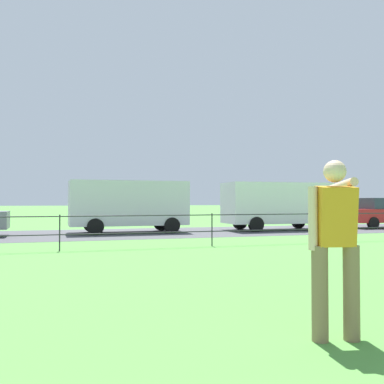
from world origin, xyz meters
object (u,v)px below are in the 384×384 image
(person_thrower, at_px, (335,242))
(panel_van_left, at_px, (277,203))
(panel_van_right, at_px, (129,204))
(car_red_far_right, at_px, (381,213))

(person_thrower, xyz_separation_m, panel_van_left, (7.36, 14.59, 0.32))
(person_thrower, height_order, panel_van_right, panel_van_right)
(panel_van_left, distance_m, car_red_far_right, 6.06)
(panel_van_right, relative_size, car_red_far_right, 1.25)
(panel_van_left, bearing_deg, car_red_far_right, -0.26)
(person_thrower, distance_m, panel_van_left, 16.34)
(car_red_far_right, bearing_deg, person_thrower, -132.61)
(panel_van_left, bearing_deg, panel_van_right, 176.88)
(person_thrower, relative_size, car_red_far_right, 0.44)
(person_thrower, bearing_deg, panel_van_right, 88.66)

